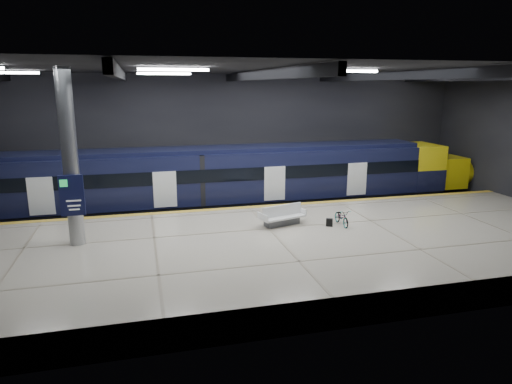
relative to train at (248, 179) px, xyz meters
name	(u,v)px	position (x,y,z in m)	size (l,w,h in m)	color
ground	(263,244)	(-0.58, -5.50, -2.06)	(30.00, 30.00, 0.00)	black
room_shell	(263,122)	(-0.58, -5.49, 3.66)	(30.10, 16.10, 8.05)	black
platform	(279,252)	(-0.58, -8.00, -1.51)	(30.00, 11.00, 1.10)	beige
safety_strip	(249,207)	(-0.58, -2.75, -0.95)	(30.00, 0.40, 0.01)	gold
rails	(238,212)	(-0.58, 0.00, -1.98)	(30.00, 1.52, 0.16)	gray
train	(248,179)	(0.00, 0.00, 0.00)	(29.40, 2.84, 3.79)	black
bench	(282,218)	(0.15, -6.12, -0.63)	(2.28, 1.43, 0.94)	#595B60
bicycle	(342,217)	(2.77, -6.83, -0.58)	(0.50, 1.44, 0.75)	#99999E
pannier_bag	(329,222)	(2.17, -6.83, -0.78)	(0.30, 0.18, 0.35)	black
info_column	(70,161)	(-8.58, -6.52, 2.40)	(0.90, 0.78, 6.90)	#9EA0A5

